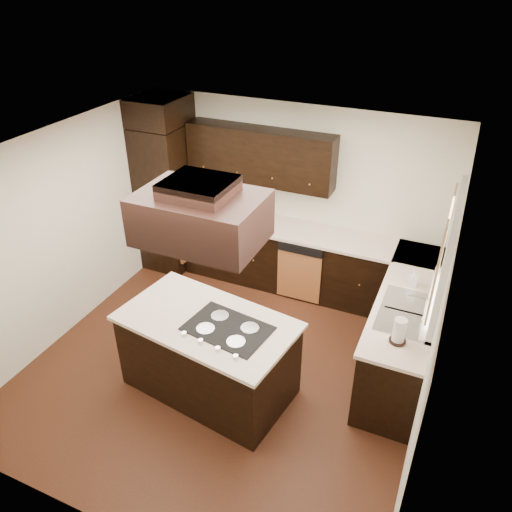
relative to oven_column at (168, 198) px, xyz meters
name	(u,v)px	position (x,y,z in m)	size (l,w,h in m)	color
floor	(227,364)	(1.78, -1.71, -1.07)	(4.20, 4.20, 0.02)	#5D2F1A
ceiling	(219,156)	(1.78, -1.71, 1.45)	(4.20, 4.20, 0.02)	silver
wall_back	(294,196)	(1.78, 0.40, 0.19)	(4.20, 0.02, 2.50)	white
wall_front	(86,425)	(1.78, -3.81, 0.19)	(4.20, 0.02, 2.50)	white
wall_left	(63,234)	(-0.33, -1.71, 0.19)	(0.02, 4.20, 2.50)	white
wall_right	(437,326)	(3.88, -1.71, 0.19)	(0.02, 4.20, 2.50)	white
oven_column	(168,198)	(0.00, 0.00, 0.00)	(0.65, 0.75, 2.12)	black
wall_oven_face	(189,198)	(0.35, 0.00, 0.06)	(0.05, 0.62, 0.78)	#B56C39
base_cabinets_back	(286,258)	(1.81, 0.09, -0.62)	(2.93, 0.60, 0.88)	black
base_cabinets_right	(404,329)	(3.58, -0.80, -0.62)	(0.60, 2.40, 0.88)	black
countertop_back	(287,229)	(1.81, 0.08, -0.16)	(2.93, 0.63, 0.04)	#F8DEC9
countertop_right	(410,295)	(3.56, -0.80, -0.16)	(0.63, 2.40, 0.04)	#F8DEC9
upper_cabinets	(260,156)	(1.34, 0.23, 0.75)	(2.00, 0.34, 0.72)	black
dishwasher_front	(299,276)	(2.10, -0.20, -0.66)	(0.60, 0.05, 0.72)	#B56C39
window_frame	(448,257)	(3.85, -1.16, 0.59)	(0.06, 1.32, 1.12)	silver
window_pane	(451,257)	(3.87, -1.16, 0.59)	(0.00, 1.20, 1.00)	white
curtain_left	(437,273)	(3.79, -1.57, 0.64)	(0.02, 0.34, 0.90)	beige
curtain_right	(447,231)	(3.79, -0.74, 0.64)	(0.02, 0.34, 0.90)	beige
sink_rim	(406,312)	(3.58, -1.16, -0.14)	(0.52, 0.84, 0.01)	silver
island	(209,356)	(1.77, -2.09, -0.62)	(1.71, 0.93, 0.88)	black
island_top	(207,322)	(1.77, -2.09, -0.16)	(1.77, 0.99, 0.04)	#F8DEC9
cooktop	(228,328)	(2.02, -2.13, -0.13)	(0.81, 0.54, 0.01)	black
range_hood	(201,218)	(1.88, -2.25, 1.10)	(1.05, 0.72, 0.42)	black
hood_duct	(199,188)	(1.88, -2.25, 1.38)	(0.55, 0.50, 0.13)	black
blender_base	(206,211)	(0.62, -0.01, -0.09)	(0.15, 0.15, 0.10)	silver
blender_pitcher	(205,200)	(0.62, -0.01, 0.09)	(0.13, 0.13, 0.26)	silver
spice_rack	(246,212)	(1.24, 0.02, 0.00)	(0.34, 0.09, 0.29)	black
mixing_bowl	(209,212)	(0.66, 0.02, -0.11)	(0.27, 0.27, 0.07)	silver
soap_bottle	(413,277)	(3.55, -0.64, -0.03)	(0.10, 0.10, 0.22)	silver
paper_towel	(399,331)	(3.58, -1.65, -0.01)	(0.12, 0.12, 0.26)	silver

